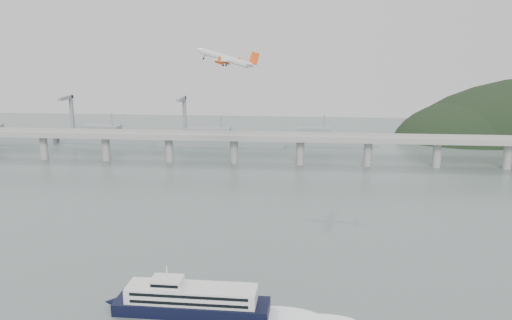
# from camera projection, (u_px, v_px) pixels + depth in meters

# --- Properties ---
(ground) EXTENTS (900.00, 900.00, 0.00)m
(ground) POSITION_uv_depth(u_px,v_px,m) (243.00, 279.00, 214.99)
(ground) COLOR slate
(ground) RESTS_ON ground
(bridge) EXTENTS (800.00, 22.00, 23.90)m
(bridge) POSITION_uv_depth(u_px,v_px,m) (272.00, 141.00, 405.32)
(bridge) COLOR gray
(bridge) RESTS_ON ground
(distant_fleet) EXTENTS (453.00, 60.90, 40.00)m
(distant_fleet) POSITION_uv_depth(u_px,v_px,m) (105.00, 137.00, 484.72)
(distant_fleet) COLOR gray
(distant_fleet) RESTS_ON ground
(ferry) EXTENTS (88.74, 16.15, 16.75)m
(ferry) POSITION_uv_depth(u_px,v_px,m) (192.00, 300.00, 188.09)
(ferry) COLOR black
(ferry) RESTS_ON ground
(airliner) EXTENTS (37.85, 34.59, 12.93)m
(airliner) POSITION_uv_depth(u_px,v_px,m) (226.00, 59.00, 301.98)
(airliner) COLOR silver
(airliner) RESTS_ON ground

